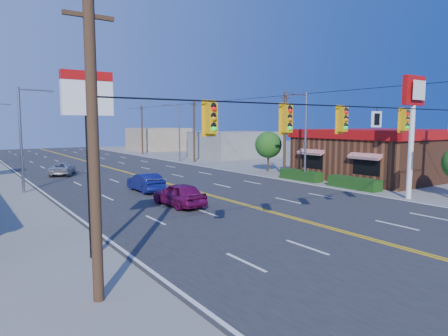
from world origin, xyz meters
TOP-DOWN VIEW (x-y plane):
  - ground at (0.00, 0.00)m, footprint 160.00×160.00m
  - road at (0.00, 20.00)m, footprint 20.00×120.00m
  - signal_span at (-0.12, 0.00)m, footprint 24.32×0.34m
  - kfc at (19.90, 12.00)m, footprint 16.30×12.40m
  - kfc_pylon at (11.00, 4.00)m, footprint 2.20×0.36m
  - pizza_hut_sign at (-11.00, 4.00)m, footprint 1.90×0.30m
  - streetlight_se at (10.79, 14.00)m, footprint 2.55×0.25m
  - streetlight_ne at (10.79, 38.00)m, footprint 2.55×0.25m
  - streetlight_sw at (-10.79, 22.00)m, footprint 2.55×0.25m
  - utility_pole_near at (12.20, 18.00)m, footprint 0.28×0.28m
  - utility_pole_mid at (12.20, 36.00)m, footprint 0.28×0.28m
  - utility_pole_far at (12.20, 54.00)m, footprint 0.28×0.28m
  - tree_kfc_rear at (13.50, 22.00)m, footprint 2.94×2.94m
  - bld_east_mid at (22.00, 40.00)m, footprint 12.00×10.00m
  - bld_east_far at (19.00, 62.00)m, footprint 10.00×10.00m
  - car_magenta at (-3.66, 10.61)m, footprint 1.98×4.48m
  - car_blue at (-3.21, 16.93)m, footprint 1.54×4.31m
  - car_white at (-2.71, 17.04)m, footprint 2.59×4.51m
  - car_silver at (-6.17, 31.06)m, footprint 3.57×5.03m

SIDE VIEW (x-z plane):
  - ground at x=0.00m, z-range 0.00..0.00m
  - road at x=0.00m, z-range 0.00..0.06m
  - car_white at x=-2.71m, z-range 0.00..1.23m
  - car_silver at x=-6.17m, z-range 0.00..1.27m
  - car_blue at x=-3.21m, z-range 0.00..1.41m
  - car_magenta at x=-3.66m, z-range 0.00..1.50m
  - bld_east_mid at x=22.00m, z-range 0.00..4.00m
  - bld_east_far at x=19.00m, z-range 0.00..4.40m
  - kfc at x=19.90m, z-range 0.03..4.73m
  - tree_kfc_rear at x=13.50m, z-range 0.73..5.14m
  - utility_pole_near at x=12.20m, z-range 0.00..8.40m
  - utility_pole_mid at x=12.20m, z-range 0.00..8.40m
  - utility_pole_far at x=12.20m, z-range 0.00..8.40m
  - streetlight_se at x=10.79m, z-range 0.51..8.51m
  - streetlight_ne at x=10.79m, z-range 0.51..8.51m
  - streetlight_sw at x=-10.79m, z-range 0.51..8.51m
  - signal_span at x=-0.12m, z-range 0.39..9.39m
  - pizza_hut_sign at x=-11.00m, z-range 1.76..8.61m
  - kfc_pylon at x=11.00m, z-range 1.79..10.29m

